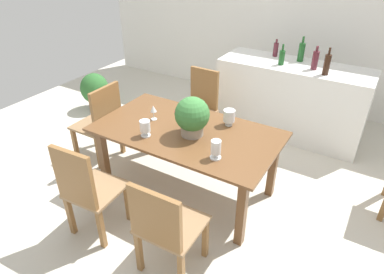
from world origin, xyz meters
TOP-DOWN VIEW (x-y plane):
  - ground_plane at (0.00, 0.00)m, footprint 7.04×7.04m
  - back_wall at (0.00, 2.60)m, footprint 6.40×0.10m
  - dining_table at (0.00, -0.16)m, footprint 1.79×1.00m
  - chair_head_end at (-1.16, -0.16)m, footprint 0.46×0.47m
  - chair_far_left at (-0.40, 0.80)m, footprint 0.44×0.44m
  - chair_near_right at (0.41, -1.13)m, footprint 0.48×0.47m
  - chair_near_left at (-0.40, -1.13)m, footprint 0.46×0.48m
  - flower_centerpiece at (0.09, -0.20)m, footprint 0.33×0.33m
  - crystal_vase_left at (0.30, 0.15)m, footprint 0.12×0.12m
  - crystal_vase_center_near at (-0.28, -0.45)m, footprint 0.10×0.10m
  - crystal_vase_right at (0.46, -0.44)m, footprint 0.10×0.10m
  - wine_glass at (-0.41, -0.14)m, footprint 0.06×0.06m
  - kitchen_counter at (0.51, 1.61)m, footprint 1.88×0.67m
  - wine_bottle_clear at (0.74, 1.54)m, footprint 0.07×0.07m
  - wine_bottle_green at (0.52, 1.76)m, footprint 0.08×0.08m
  - wine_bottle_dark at (0.35, 1.50)m, footprint 0.07×0.07m
  - wine_bottle_tall at (0.90, 1.43)m, footprint 0.07×0.07m
  - wine_bottle_amber at (0.17, 1.79)m, footprint 0.06×0.06m
  - potted_plant_floor at (-2.25, 0.79)m, footprint 0.42×0.42m

SIDE VIEW (x-z plane):
  - ground_plane at x=0.00m, z-range 0.00..0.00m
  - potted_plant_floor at x=-2.25m, z-range 0.03..0.60m
  - kitchen_counter at x=0.51m, z-range 0.00..0.97m
  - chair_near_right at x=0.41m, z-range 0.05..0.96m
  - chair_far_left at x=-0.40m, z-range 0.04..1.00m
  - chair_near_left at x=-0.40m, z-range 0.04..1.00m
  - chair_head_end at x=-1.16m, z-range 0.05..1.00m
  - dining_table at x=0.00m, z-range 0.26..1.00m
  - crystal_vase_center_near at x=-0.28m, z-range 0.75..0.91m
  - crystal_vase_right at x=0.46m, z-range 0.74..0.92m
  - crystal_vase_left at x=0.30m, z-range 0.75..0.91m
  - wine_glass at x=-0.41m, z-range 0.77..0.92m
  - flower_centerpiece at x=0.09m, z-range 0.74..1.12m
  - wine_bottle_amber at x=0.17m, z-range 0.95..1.17m
  - wine_bottle_dark at x=0.35m, z-range 0.93..1.19m
  - wine_bottle_clear at x=0.74m, z-range 0.94..1.22m
  - wine_bottle_green at x=0.52m, z-range 0.93..1.25m
  - wine_bottle_tall at x=0.90m, z-range 0.93..1.25m
  - back_wall at x=0.00m, z-range 0.00..2.60m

